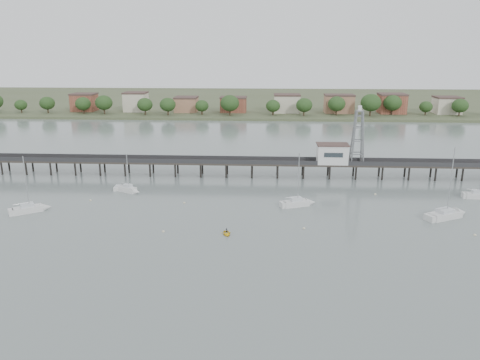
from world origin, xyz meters
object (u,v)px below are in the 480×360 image
object	(u,v)px
sailboat_b	(130,190)
yellow_dinghy	(227,234)
sailboat_a	(34,209)
sailboat_d	(451,214)
white_tender	(121,189)
lattice_tower	(358,137)
pier	(239,163)
sailboat_c	(301,203)

from	to	relation	value
sailboat_b	yellow_dinghy	world-z (taller)	sailboat_b
sailboat_a	sailboat_d	bearing A→B (deg)	-34.83
sailboat_b	white_tender	world-z (taller)	sailboat_b
lattice_tower	yellow_dinghy	size ratio (longest dim) A/B	5.63
yellow_dinghy	pier	bearing A→B (deg)	76.65
sailboat_c	sailboat_d	xyz separation A→B (m)	(30.74, -5.63, -0.02)
pier	sailboat_c	bearing A→B (deg)	-57.95
sailboat_d	white_tender	size ratio (longest dim) A/B	3.91
sailboat_a	sailboat_b	xyz separation A→B (m)	(17.00, 14.58, 0.02)
lattice_tower	yellow_dinghy	bearing A→B (deg)	-127.11
pier	sailboat_b	distance (m)	30.75
sailboat_c	white_tender	xyz separation A→B (m)	(-43.53, 9.24, -0.17)
sailboat_b	sailboat_d	distance (m)	72.79
sailboat_a	sailboat_d	world-z (taller)	sailboat_d
white_tender	yellow_dinghy	size ratio (longest dim) A/B	1.48
pier	yellow_dinghy	bearing A→B (deg)	-90.10
yellow_dinghy	sailboat_d	bearing A→B (deg)	1.35
sailboat_d	yellow_dinghy	distance (m)	47.47
pier	sailboat_a	world-z (taller)	sailboat_a
lattice_tower	sailboat_c	world-z (taller)	lattice_tower
sailboat_a	yellow_dinghy	size ratio (longest dim) A/B	4.73
pier	sailboat_b	size ratio (longest dim) A/B	15.00
pier	sailboat_a	xyz separation A→B (m)	(-42.72, -31.14, -3.15)
sailboat_a	white_tender	world-z (taller)	sailboat_a
sailboat_c	lattice_tower	bearing A→B (deg)	34.47
yellow_dinghy	sailboat_c	bearing A→B (deg)	35.95
sailboat_c	pier	bearing A→B (deg)	100.69
white_tender	sailboat_d	bearing A→B (deg)	-17.22
lattice_tower	sailboat_b	world-z (taller)	lattice_tower
sailboat_c	sailboat_b	distance (m)	41.53
lattice_tower	sailboat_a	size ratio (longest dim) A/B	1.19
sailboat_a	white_tender	xyz separation A→B (m)	(14.30, 16.24, -0.17)
lattice_tower	yellow_dinghy	distance (m)	53.50
pier	white_tender	bearing A→B (deg)	-152.32
sailboat_a	sailboat_b	size ratio (longest dim) A/B	1.30
sailboat_c	white_tender	distance (m)	44.50
sailboat_c	white_tender	size ratio (longest dim) A/B	3.13
lattice_tower	sailboat_b	distance (m)	60.47
sailboat_c	yellow_dinghy	distance (m)	23.26
white_tender	lattice_tower	bearing A→B (deg)	8.07
lattice_tower	sailboat_c	xyz separation A→B (m)	(-16.38, -24.14, -10.46)
pier	yellow_dinghy	xyz separation A→B (m)	(-0.08, -41.74, -3.79)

